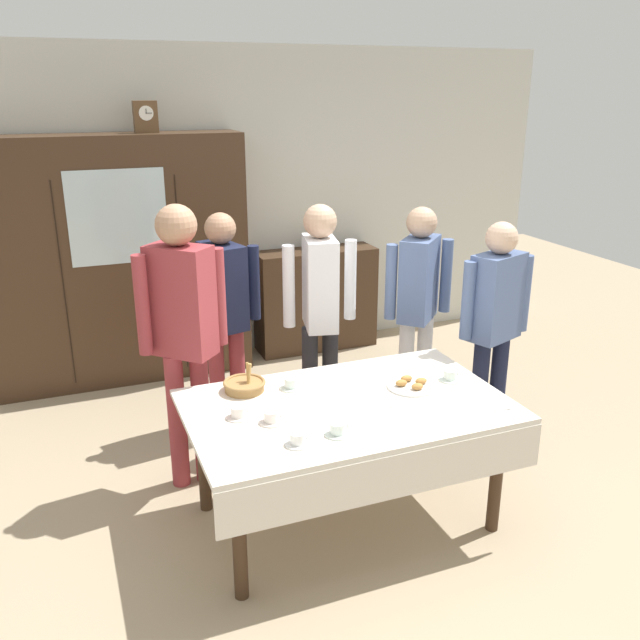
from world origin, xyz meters
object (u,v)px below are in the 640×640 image
(book_stack, at_px, (316,244))
(person_behind_table_left, at_px, (320,300))
(tea_cup_front_edge, at_px, (338,430))
(wall_cabinet, at_px, (120,262))
(spoon_mid_left, at_px, (391,407))
(spoon_center, at_px, (505,409))
(tea_cup_center, at_px, (291,384))
(tea_cup_mid_left, at_px, (238,413))
(bookshelf_low, at_px, (316,299))
(person_beside_shelf, at_px, (183,320))
(person_near_right_end, at_px, (224,303))
(bread_basket, at_px, (245,385))
(person_behind_table_right, at_px, (495,314))
(tea_cup_far_right, at_px, (272,418))
(pastry_plate, at_px, (411,385))
(tea_cup_far_left, at_px, (298,439))
(dining_table, at_px, (350,422))
(tea_cup_back_edge, at_px, (450,376))
(mantel_clock, at_px, (145,117))

(book_stack, distance_m, person_behind_table_left, 1.72)
(tea_cup_front_edge, bearing_deg, wall_cabinet, 104.08)
(spoon_mid_left, relative_size, spoon_center, 1.00)
(tea_cup_center, bearing_deg, tea_cup_mid_left, -147.48)
(bookshelf_low, distance_m, person_behind_table_left, 1.79)
(tea_cup_front_edge, bearing_deg, book_stack, 70.71)
(person_beside_shelf, distance_m, person_near_right_end, 0.75)
(bookshelf_low, bearing_deg, bread_basket, -120.19)
(bookshelf_low, bearing_deg, person_behind_table_right, -78.32)
(person_near_right_end, bearing_deg, bookshelf_low, 47.27)
(tea_cup_far_right, height_order, person_behind_table_left, person_behind_table_left)
(tea_cup_far_right, relative_size, person_near_right_end, 0.08)
(pastry_plate, bearing_deg, tea_cup_far_right, -172.44)
(spoon_center, distance_m, person_near_right_end, 2.04)
(book_stack, distance_m, tea_cup_mid_left, 2.93)
(tea_cup_far_left, distance_m, spoon_center, 1.15)
(dining_table, relative_size, tea_cup_far_left, 13.29)
(dining_table, relative_size, spoon_center, 14.52)
(tea_cup_front_edge, relative_size, tea_cup_far_right, 1.00)
(wall_cabinet, bearing_deg, tea_cup_far_left, -80.10)
(tea_cup_front_edge, bearing_deg, pastry_plate, 30.38)
(tea_cup_mid_left, bearing_deg, person_near_right_end, 78.92)
(dining_table, height_order, wall_cabinet, wall_cabinet)
(tea_cup_back_edge, bearing_deg, mantel_clock, 117.29)
(person_behind_table_left, bearing_deg, person_behind_table_right, -26.65)
(tea_cup_center, relative_size, tea_cup_back_edge, 1.00)
(book_stack, relative_size, pastry_plate, 0.73)
(bookshelf_low, bearing_deg, pastry_plate, -99.07)
(pastry_plate, bearing_deg, tea_cup_mid_left, -179.99)
(tea_cup_far_left, xyz_separation_m, spoon_mid_left, (0.60, 0.19, -0.02))
(tea_cup_far_left, xyz_separation_m, person_behind_table_left, (0.64, 1.31, 0.24))
(person_near_right_end, bearing_deg, tea_cup_center, -83.21)
(dining_table, distance_m, bookshelf_low, 2.77)
(dining_table, distance_m, tea_cup_center, 0.41)
(tea_cup_back_edge, distance_m, bread_basket, 1.19)
(tea_cup_back_edge, bearing_deg, book_stack, 86.64)
(spoon_center, bearing_deg, bookshelf_low, 88.37)
(wall_cabinet, xyz_separation_m, person_near_right_end, (0.56, -1.22, -0.06))
(tea_cup_far_right, bearing_deg, person_near_right_end, 85.61)
(person_beside_shelf, bearing_deg, tea_cup_back_edge, -24.65)
(spoon_center, bearing_deg, spoon_mid_left, 155.82)
(bread_basket, bearing_deg, tea_cup_far_right, -86.65)
(tea_cup_mid_left, xyz_separation_m, spoon_mid_left, (0.79, -0.19, -0.02))
(mantel_clock, height_order, person_behind_table_left, mantel_clock)
(spoon_center, distance_m, person_behind_table_left, 1.49)
(tea_cup_far_left, height_order, bread_basket, bread_basket)
(tea_cup_far_right, xyz_separation_m, person_behind_table_right, (1.72, 0.53, 0.18))
(person_beside_shelf, xyz_separation_m, person_behind_table_left, (0.97, 0.28, -0.07))
(tea_cup_back_edge, distance_m, pastry_plate, 0.26)
(tea_cup_back_edge, distance_m, person_near_right_end, 1.64)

